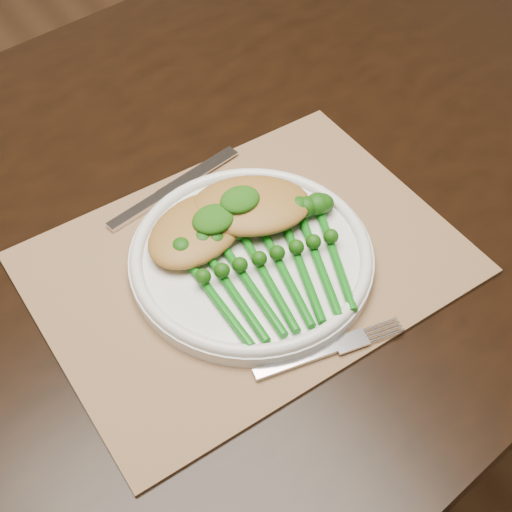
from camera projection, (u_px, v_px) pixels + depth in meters
floor at (206, 506)px, 1.40m from camera, size 4.00×4.00×0.00m
dining_table at (197, 370)px, 1.16m from camera, size 1.68×1.05×0.75m
placemat at (247, 263)px, 0.82m from camera, size 0.47×0.35×0.00m
dinner_plate at (251, 256)px, 0.81m from camera, size 0.28×0.28×0.03m
knife at (162, 195)px, 0.88m from camera, size 0.20×0.05×0.01m
fork at (339, 346)px, 0.74m from camera, size 0.17×0.05×0.01m
chicken_fillet_left at (197, 229)px, 0.81m from camera, size 0.15×0.13×0.03m
chicken_fillet_right at (251, 205)px, 0.83m from camera, size 0.17×0.15×0.03m
pesto_dollop_left at (213, 219)px, 0.80m from camera, size 0.05×0.04×0.02m
pesto_dollop_right at (240, 200)px, 0.81m from camera, size 0.05×0.04×0.02m
broccolini_bundle at (276, 276)px, 0.78m from camera, size 0.20×0.22×0.04m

